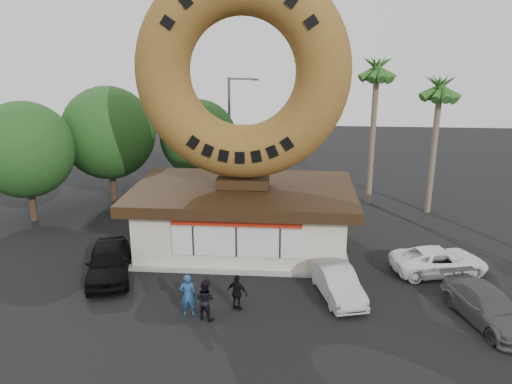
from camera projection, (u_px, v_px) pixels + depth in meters
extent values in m
plane|color=black|center=(228.00, 305.00, 20.48)|extent=(90.00, 90.00, 0.00)
cube|color=beige|center=(243.00, 220.00, 25.76)|extent=(10.00, 6.00, 3.00)
cube|color=#999993|center=(244.00, 246.00, 26.18)|extent=(10.60, 6.60, 0.15)
cube|color=#3F3F3F|center=(243.00, 191.00, 25.30)|extent=(10.00, 6.00, 0.10)
cube|color=black|center=(243.00, 192.00, 25.32)|extent=(11.20, 7.20, 0.55)
cube|color=silver|center=(236.00, 242.00, 22.84)|extent=(6.00, 0.12, 1.40)
cube|color=red|center=(236.00, 222.00, 22.52)|extent=(6.00, 0.10, 0.45)
cube|color=black|center=(243.00, 182.00, 25.16)|extent=(2.60, 1.40, 0.50)
torus|color=brown|center=(242.00, 72.00, 23.57)|extent=(10.30, 2.63, 10.30)
cylinder|color=#473321|center=(112.00, 177.00, 33.12)|extent=(0.44, 0.44, 3.30)
sphere|color=#1C4217|center=(108.00, 133.00, 32.24)|extent=(6.00, 6.00, 6.00)
cylinder|color=#473321|center=(200.00, 175.00, 34.66)|extent=(0.44, 0.44, 2.86)
sphere|color=#1C4217|center=(199.00, 138.00, 33.90)|extent=(5.20, 5.20, 5.20)
cylinder|color=#473321|center=(31.00, 196.00, 29.61)|extent=(0.44, 0.44, 3.08)
sphere|color=#1C4217|center=(25.00, 150.00, 28.79)|extent=(5.60, 5.60, 5.60)
cylinder|color=#726651|center=(372.00, 136.00, 31.92)|extent=(0.36, 0.36, 9.00)
cylinder|color=#726651|center=(434.00, 150.00, 30.37)|extent=(0.36, 0.36, 8.00)
cylinder|color=#59595E|center=(230.00, 136.00, 34.71)|extent=(0.18, 0.18, 8.00)
cylinder|color=#59595E|center=(242.00, 79.00, 33.49)|extent=(1.80, 0.12, 0.12)
cube|color=#59595E|center=(255.00, 80.00, 33.44)|extent=(0.45, 0.20, 0.12)
imported|color=navy|center=(188.00, 295.00, 19.46)|extent=(0.71, 0.53, 1.76)
imported|color=black|center=(205.00, 300.00, 19.25)|extent=(0.97, 0.87, 1.64)
imported|color=black|center=(237.00, 293.00, 19.89)|extent=(0.97, 0.67, 1.53)
imported|color=black|center=(109.00, 262.00, 22.60)|extent=(3.07, 4.92, 1.56)
imported|color=#ABAAAF|center=(337.00, 282.00, 21.00)|extent=(2.34, 4.12, 1.28)
imported|color=#4C4E50|center=(488.00, 306.00, 19.11)|extent=(3.02, 4.79, 1.29)
imported|color=white|center=(439.00, 261.00, 23.11)|extent=(4.72, 2.88, 1.22)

